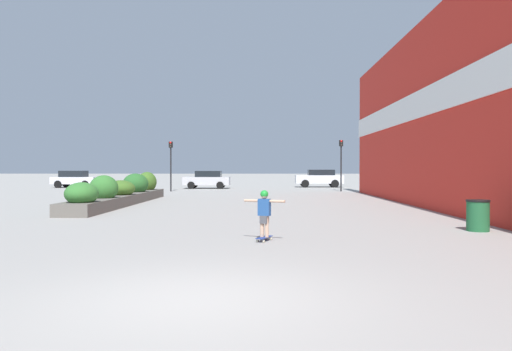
{
  "coord_description": "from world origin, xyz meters",
  "views": [
    {
      "loc": [
        0.9,
        -6.51,
        1.73
      ],
      "look_at": [
        0.57,
        13.3,
        1.44
      ],
      "focal_mm": 35.0,
      "sensor_mm": 36.0,
      "label": 1
    }
  ],
  "objects_px": {
    "skateboard": "(264,238)",
    "traffic_light_left": "(171,158)",
    "trash_bin": "(478,215)",
    "car_center_right": "(452,179)",
    "traffic_light_right": "(341,157)",
    "skateboarder": "(264,209)",
    "car_leftmost": "(207,179)",
    "car_center_left": "(75,179)",
    "car_rightmost": "(320,178)"
  },
  "relations": [
    {
      "from": "skateboarder",
      "to": "traffic_light_right",
      "type": "height_order",
      "value": "traffic_light_right"
    },
    {
      "from": "car_leftmost",
      "to": "traffic_light_right",
      "type": "bearing_deg",
      "value": -115.67
    },
    {
      "from": "car_leftmost",
      "to": "car_center_right",
      "type": "relative_size",
      "value": 1.02
    },
    {
      "from": "car_rightmost",
      "to": "traffic_light_right",
      "type": "distance_m",
      "value": 8.35
    },
    {
      "from": "skateboard",
      "to": "traffic_light_left",
      "type": "distance_m",
      "value": 26.25
    },
    {
      "from": "skateboard",
      "to": "car_rightmost",
      "type": "relative_size",
      "value": 0.16
    },
    {
      "from": "skateboard",
      "to": "traffic_light_right",
      "type": "relative_size",
      "value": 0.17
    },
    {
      "from": "skateboard",
      "to": "traffic_light_left",
      "type": "height_order",
      "value": "traffic_light_left"
    },
    {
      "from": "traffic_light_left",
      "to": "skateboarder",
      "type": "bearing_deg",
      "value": -74.54
    },
    {
      "from": "car_leftmost",
      "to": "skateboarder",
      "type": "bearing_deg",
      "value": -170.96
    },
    {
      "from": "skateboard",
      "to": "car_leftmost",
      "type": "xyz_separation_m",
      "value": [
        -4.86,
        30.51,
        0.71
      ]
    },
    {
      "from": "trash_bin",
      "to": "traffic_light_right",
      "type": "distance_m",
      "value": 23.57
    },
    {
      "from": "skateboard",
      "to": "skateboarder",
      "type": "height_order",
      "value": "skateboarder"
    },
    {
      "from": "car_leftmost",
      "to": "car_rightmost",
      "type": "relative_size",
      "value": 0.91
    },
    {
      "from": "traffic_light_left",
      "to": "traffic_light_right",
      "type": "xyz_separation_m",
      "value": [
        12.69,
        0.24,
        0.07
      ]
    },
    {
      "from": "car_center_left",
      "to": "car_rightmost",
      "type": "bearing_deg",
      "value": 93.56
    },
    {
      "from": "trash_bin",
      "to": "car_center_right",
      "type": "bearing_deg",
      "value": 70.7
    },
    {
      "from": "trash_bin",
      "to": "car_center_right",
      "type": "distance_m",
      "value": 32.45
    },
    {
      "from": "car_leftmost",
      "to": "traffic_light_left",
      "type": "xyz_separation_m",
      "value": [
        -2.11,
        -5.33,
        1.73
      ]
    },
    {
      "from": "skateboarder",
      "to": "trash_bin",
      "type": "height_order",
      "value": "skateboarder"
    },
    {
      "from": "car_rightmost",
      "to": "car_leftmost",
      "type": "bearing_deg",
      "value": 107.17
    },
    {
      "from": "skateboarder",
      "to": "car_rightmost",
      "type": "xyz_separation_m",
      "value": [
        5.03,
        33.57,
        0.08
      ]
    },
    {
      "from": "skateboard",
      "to": "traffic_light_right",
      "type": "xyz_separation_m",
      "value": [
        5.73,
        25.43,
        2.5
      ]
    },
    {
      "from": "skateboarder",
      "to": "skateboard",
      "type": "bearing_deg",
      "value": 105.61
    },
    {
      "from": "car_center_left",
      "to": "traffic_light_left",
      "type": "height_order",
      "value": "traffic_light_left"
    },
    {
      "from": "skateboard",
      "to": "skateboarder",
      "type": "bearing_deg",
      "value": -74.39
    },
    {
      "from": "trash_bin",
      "to": "car_rightmost",
      "type": "xyz_separation_m",
      "value": [
        -0.84,
        31.61,
        0.41
      ]
    },
    {
      "from": "trash_bin",
      "to": "car_leftmost",
      "type": "relative_size",
      "value": 0.22
    },
    {
      "from": "car_leftmost",
      "to": "traffic_light_right",
      "type": "xyz_separation_m",
      "value": [
        10.58,
        -5.08,
        1.79
      ]
    },
    {
      "from": "car_center_left",
      "to": "car_center_right",
      "type": "height_order",
      "value": "car_center_right"
    },
    {
      "from": "skateboard",
      "to": "trash_bin",
      "type": "xyz_separation_m",
      "value": [
        5.87,
        1.96,
        0.36
      ]
    },
    {
      "from": "skateboarder",
      "to": "traffic_light_right",
      "type": "distance_m",
      "value": 26.13
    },
    {
      "from": "car_rightmost",
      "to": "car_center_right",
      "type": "bearing_deg",
      "value": -94.87
    },
    {
      "from": "traffic_light_right",
      "to": "car_center_right",
      "type": "bearing_deg",
      "value": 33.35
    },
    {
      "from": "skateboarder",
      "to": "car_rightmost",
      "type": "height_order",
      "value": "car_rightmost"
    },
    {
      "from": "skateboard",
      "to": "car_center_left",
      "type": "relative_size",
      "value": 0.17
    },
    {
      "from": "skateboarder",
      "to": "car_center_left",
      "type": "bearing_deg",
      "value": 140.35
    },
    {
      "from": "skateboard",
      "to": "skateboarder",
      "type": "xyz_separation_m",
      "value": [
        -0.0,
        -0.0,
        0.7
      ]
    },
    {
      "from": "car_rightmost",
      "to": "traffic_light_left",
      "type": "distance_m",
      "value": 14.73
    },
    {
      "from": "car_rightmost",
      "to": "traffic_light_right",
      "type": "xyz_separation_m",
      "value": [
        0.7,
        -8.14,
        1.73
      ]
    },
    {
      "from": "car_center_right",
      "to": "traffic_light_right",
      "type": "bearing_deg",
      "value": 123.35
    },
    {
      "from": "skateboard",
      "to": "car_center_right",
      "type": "distance_m",
      "value": 36.57
    },
    {
      "from": "trash_bin",
      "to": "traffic_light_right",
      "type": "xyz_separation_m",
      "value": [
        -0.14,
        23.47,
        2.14
      ]
    },
    {
      "from": "trash_bin",
      "to": "car_center_left",
      "type": "xyz_separation_m",
      "value": [
        -22.72,
        30.25,
        0.35
      ]
    },
    {
      "from": "skateboard",
      "to": "traffic_light_left",
      "type": "xyz_separation_m",
      "value": [
        -6.97,
        25.19,
        2.44
      ]
    },
    {
      "from": "car_center_right",
      "to": "traffic_light_right",
      "type": "height_order",
      "value": "traffic_light_right"
    },
    {
      "from": "skateboard",
      "to": "car_center_right",
      "type": "height_order",
      "value": "car_center_right"
    },
    {
      "from": "skateboarder",
      "to": "car_center_left",
      "type": "distance_m",
      "value": 36.35
    },
    {
      "from": "trash_bin",
      "to": "car_rightmost",
      "type": "distance_m",
      "value": 31.62
    },
    {
      "from": "skateboard",
      "to": "traffic_light_left",
      "type": "relative_size",
      "value": 0.18
    }
  ]
}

